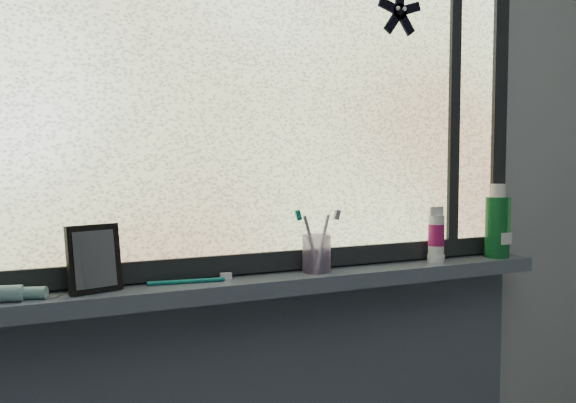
# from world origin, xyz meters

# --- Properties ---
(wall_back) EXTENTS (3.00, 0.01, 2.50)m
(wall_back) POSITION_xyz_m (0.00, 1.30, 1.25)
(wall_back) COLOR #9EA3A8
(wall_back) RESTS_ON ground
(windowsill) EXTENTS (1.62, 0.14, 0.04)m
(windowsill) POSITION_xyz_m (0.00, 1.23, 1.00)
(windowsill) COLOR #4A5363
(windowsill) RESTS_ON wall_back
(window_pane) EXTENTS (1.50, 0.01, 1.00)m
(window_pane) POSITION_xyz_m (0.00, 1.28, 1.53)
(window_pane) COLOR silver
(window_pane) RESTS_ON wall_back
(frame_bottom) EXTENTS (1.60, 0.03, 0.05)m
(frame_bottom) POSITION_xyz_m (0.00, 1.28, 1.05)
(frame_bottom) COLOR black
(frame_bottom) RESTS_ON windowsill
(frame_right) EXTENTS (0.05, 0.03, 1.10)m
(frame_right) POSITION_xyz_m (0.78, 1.28, 1.53)
(frame_right) COLOR black
(frame_right) RESTS_ON wall_back
(frame_mullion) EXTENTS (0.03, 0.03, 1.00)m
(frame_mullion) POSITION_xyz_m (0.60, 1.28, 1.53)
(frame_mullion) COLOR black
(frame_mullion) RESTS_ON wall_back
(starfish_sticker) EXTENTS (0.15, 0.02, 0.15)m
(starfish_sticker) POSITION_xyz_m (0.40, 1.27, 1.72)
(starfish_sticker) COLOR black
(starfish_sticker) RESTS_ON window_pane
(vanity_mirror) EXTENTS (0.13, 0.09, 0.15)m
(vanity_mirror) POSITION_xyz_m (-0.44, 1.23, 1.09)
(vanity_mirror) COLOR black
(vanity_mirror) RESTS_ON windowsill
(toothpaste_tube) EXTENTS (0.20, 0.10, 0.03)m
(toothpaste_tube) POSITION_xyz_m (-0.60, 1.21, 1.04)
(toothpaste_tube) COLOR silver
(toothpaste_tube) RESTS_ON windowsill
(toothbrush_cup) EXTENTS (0.09, 0.09, 0.10)m
(toothbrush_cup) POSITION_xyz_m (0.12, 1.23, 1.07)
(toothbrush_cup) COLOR #B598C9
(toothbrush_cup) RESTS_ON windowsill
(toothbrush_lying) EXTENTS (0.23, 0.05, 0.02)m
(toothbrush_lying) POSITION_xyz_m (-0.23, 1.23, 1.03)
(toothbrush_lying) COLOR #0D786D
(toothbrush_lying) RESTS_ON windowsill
(mouthwash_bottle) EXTENTS (0.09, 0.09, 0.18)m
(mouthwash_bottle) POSITION_xyz_m (0.72, 1.21, 1.13)
(mouthwash_bottle) COLOR green
(mouthwash_bottle) RESTS_ON windowsill
(cream_tube) EXTENTS (0.05, 0.05, 0.11)m
(cream_tube) POSITION_xyz_m (0.51, 1.23, 1.10)
(cream_tube) COLOR silver
(cream_tube) RESTS_ON windowsill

